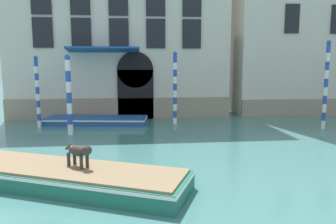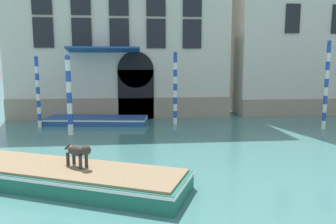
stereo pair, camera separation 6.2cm
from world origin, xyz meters
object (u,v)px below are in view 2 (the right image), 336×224
boat_moored_near_palazzo (97,120)px  mooring_pole_1 (326,85)px  mooring_pole_0 (69,95)px  mooring_pole_4 (175,88)px  dog_on_deck (78,151)px  mooring_pole_2 (38,92)px  boat_foreground (55,175)px

boat_moored_near_palazzo → mooring_pole_1: bearing=-5.0°
mooring_pole_0 → mooring_pole_4: (5.29, 2.13, 0.11)m
dog_on_deck → mooring_pole_2: size_ratio=0.22×
boat_moored_near_palazzo → mooring_pole_4: size_ratio=1.44×
mooring_pole_4 → boat_moored_near_palazzo: bearing=172.4°
dog_on_deck → mooring_pole_1: 13.25m
boat_foreground → mooring_pole_1: mooring_pole_1 is taller
dog_on_deck → mooring_pole_4: (3.78, 8.91, 1.02)m
boat_moored_near_palazzo → mooring_pole_1: size_ratio=1.28×
mooring_pole_0 → mooring_pole_2: mooring_pole_0 is taller
dog_on_deck → mooring_pole_2: bearing=152.4°
dog_on_deck → mooring_pole_0: bearing=143.3°
mooring_pole_1 → mooring_pole_4: size_ratio=1.13×
dog_on_deck → mooring_pole_2: (-3.51, 8.85, 0.89)m
boat_foreground → dog_on_deck: (0.70, -0.17, 0.70)m
mooring_pole_1 → mooring_pole_2: bearing=172.3°
boat_foreground → dog_on_deck: bearing=9.6°
mooring_pole_2 → mooring_pole_4: (7.29, 0.06, 0.12)m
mooring_pole_4 → mooring_pole_0: bearing=-158.1°
boat_moored_near_palazzo → mooring_pole_0: mooring_pole_0 is taller
mooring_pole_0 → mooring_pole_1: size_ratio=0.83×
dog_on_deck → mooring_pole_0: mooring_pole_0 is taller
mooring_pole_1 → mooring_pole_4: mooring_pole_1 is taller
boat_moored_near_palazzo → boat_foreground: bearing=-83.2°
dog_on_deck → boat_moored_near_palazzo: size_ratio=0.14×
dog_on_deck → boat_moored_near_palazzo: dog_on_deck is taller
mooring_pole_2 → mooring_pole_4: 7.29m
boat_foreground → mooring_pole_2: size_ratio=2.05×
boat_moored_near_palazzo → mooring_pole_1: mooring_pole_1 is taller
boat_foreground → mooring_pole_2: bearing=131.3°
boat_moored_near_palazzo → mooring_pole_1: (11.86, -2.65, 2.08)m
mooring_pole_0 → mooring_pole_2: bearing=134.0°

